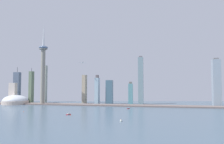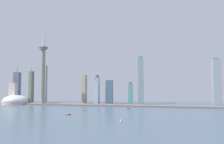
{
  "view_description": "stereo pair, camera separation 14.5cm",
  "coord_description": "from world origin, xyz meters",
  "px_view_note": "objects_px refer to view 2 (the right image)",
  "views": [
    {
      "loc": [
        163.99,
        -354.59,
        69.64
      ],
      "look_at": [
        10.76,
        383.81,
        116.0
      ],
      "focal_mm": 35.7,
      "sensor_mm": 36.0,
      "label": 1
    },
    {
      "loc": [
        164.13,
        -354.56,
        69.64
      ],
      "look_at": [
        10.76,
        383.81,
        116.0
      ],
      "focal_mm": 35.7,
      "sensor_mm": 36.0,
      "label": 2
    }
  ],
  "objects_px": {
    "skyscraper_5": "(141,81)",
    "observation_tower": "(43,66)",
    "skyscraper_0": "(31,87)",
    "skyscraper_10": "(13,93)",
    "stadium_dome": "(15,101)",
    "skyscraper_9": "(97,90)",
    "skyscraper_1": "(216,82)",
    "skyscraper_7": "(131,93)",
    "skyscraper_6": "(17,87)",
    "boat_4": "(68,114)",
    "skyscraper_3": "(45,84)",
    "boat_3": "(121,121)",
    "channel_buoy_1": "(24,111)",
    "skyscraper_2": "(84,89)",
    "airplane": "(83,63)",
    "skyscraper_8": "(109,92)",
    "boat_2": "(128,108)",
    "channel_buoy_0": "(71,115)"
  },
  "relations": [
    {
      "from": "skyscraper_0",
      "to": "channel_buoy_1",
      "type": "height_order",
      "value": "skyscraper_0"
    },
    {
      "from": "skyscraper_3",
      "to": "boat_4",
      "type": "relative_size",
      "value": 11.72
    },
    {
      "from": "skyscraper_0",
      "to": "skyscraper_10",
      "type": "xyz_separation_m",
      "value": [
        -60.82,
        -29.6,
        -23.3
      ]
    },
    {
      "from": "skyscraper_7",
      "to": "boat_2",
      "type": "distance_m",
      "value": 179.74
    },
    {
      "from": "skyscraper_1",
      "to": "skyscraper_9",
      "type": "bearing_deg",
      "value": 179.84
    },
    {
      "from": "stadium_dome",
      "to": "skyscraper_1",
      "type": "xyz_separation_m",
      "value": [
        723.27,
        66.64,
        68.91
      ]
    },
    {
      "from": "skyscraper_8",
      "to": "skyscraper_1",
      "type": "bearing_deg",
      "value": -2.43
    },
    {
      "from": "skyscraper_1",
      "to": "skyscraper_2",
      "type": "distance_m",
      "value": 487.41
    },
    {
      "from": "skyscraper_7",
      "to": "boat_3",
      "type": "distance_m",
      "value": 418.62
    },
    {
      "from": "skyscraper_0",
      "to": "skyscraper_1",
      "type": "bearing_deg",
      "value": 0.86
    },
    {
      "from": "stadium_dome",
      "to": "boat_3",
      "type": "relative_size",
      "value": 11.99
    },
    {
      "from": "skyscraper_8",
      "to": "channel_buoy_0",
      "type": "bearing_deg",
      "value": -93.43
    },
    {
      "from": "skyscraper_10",
      "to": "channel_buoy_1",
      "type": "distance_m",
      "value": 317.31
    },
    {
      "from": "skyscraper_8",
      "to": "boat_4",
      "type": "relative_size",
      "value": 6.87
    },
    {
      "from": "boat_4",
      "to": "channel_buoy_1",
      "type": "height_order",
      "value": "boat_4"
    },
    {
      "from": "observation_tower",
      "to": "skyscraper_8",
      "type": "distance_m",
      "value": 267.24
    },
    {
      "from": "stadium_dome",
      "to": "skyscraper_9",
      "type": "height_order",
      "value": "skyscraper_9"
    },
    {
      "from": "skyscraper_7",
      "to": "airplane",
      "type": "height_order",
      "value": "airplane"
    },
    {
      "from": "observation_tower",
      "to": "skyscraper_10",
      "type": "bearing_deg",
      "value": 171.9
    },
    {
      "from": "skyscraper_2",
      "to": "skyscraper_7",
      "type": "relative_size",
      "value": 1.33
    },
    {
      "from": "skyscraper_2",
      "to": "skyscraper_9",
      "type": "height_order",
      "value": "skyscraper_2"
    },
    {
      "from": "skyscraper_1",
      "to": "airplane",
      "type": "height_order",
      "value": "skyscraper_1"
    },
    {
      "from": "skyscraper_9",
      "to": "skyscraper_10",
      "type": "bearing_deg",
      "value": -172.91
    },
    {
      "from": "observation_tower",
      "to": "skyscraper_5",
      "type": "relative_size",
      "value": 1.67
    },
    {
      "from": "boat_2",
      "to": "skyscraper_3",
      "type": "bearing_deg",
      "value": 112.74
    },
    {
      "from": "skyscraper_10",
      "to": "channel_buoy_1",
      "type": "xyz_separation_m",
      "value": [
        205.47,
        -238.57,
        -39.36
      ]
    },
    {
      "from": "skyscraper_5",
      "to": "skyscraper_10",
      "type": "relative_size",
      "value": 2.25
    },
    {
      "from": "channel_buoy_0",
      "to": "airplane",
      "type": "distance_m",
      "value": 341.52
    },
    {
      "from": "skyscraper_0",
      "to": "boat_4",
      "type": "height_order",
      "value": "skyscraper_0"
    },
    {
      "from": "skyscraper_7",
      "to": "skyscraper_8",
      "type": "bearing_deg",
      "value": -169.71
    },
    {
      "from": "skyscraper_1",
      "to": "skyscraper_7",
      "type": "bearing_deg",
      "value": 174.17
    },
    {
      "from": "skyscraper_3",
      "to": "skyscraper_7",
      "type": "relative_size",
      "value": 1.83
    },
    {
      "from": "stadium_dome",
      "to": "skyscraper_8",
      "type": "relative_size",
      "value": 1.06
    },
    {
      "from": "skyscraper_0",
      "to": "skyscraper_9",
      "type": "distance_m",
      "value": 270.67
    },
    {
      "from": "skyscraper_7",
      "to": "boat_3",
      "type": "height_order",
      "value": "skyscraper_7"
    },
    {
      "from": "boat_3",
      "to": "skyscraper_6",
      "type": "bearing_deg",
      "value": -123.14
    },
    {
      "from": "observation_tower",
      "to": "skyscraper_1",
      "type": "relative_size",
      "value": 1.84
    },
    {
      "from": "observation_tower",
      "to": "skyscraper_5",
      "type": "bearing_deg",
      "value": 12.75
    },
    {
      "from": "stadium_dome",
      "to": "skyscraper_7",
      "type": "relative_size",
      "value": 1.13
    },
    {
      "from": "airplane",
      "to": "skyscraper_0",
      "type": "bearing_deg",
      "value": -108.72
    },
    {
      "from": "skyscraper_2",
      "to": "channel_buoy_1",
      "type": "relative_size",
      "value": 59.47
    },
    {
      "from": "skyscraper_5",
      "to": "observation_tower",
      "type": "bearing_deg",
      "value": -167.25
    },
    {
      "from": "skyscraper_7",
      "to": "skyscraper_6",
      "type": "bearing_deg",
      "value": -177.37
    },
    {
      "from": "observation_tower",
      "to": "channel_buoy_1",
      "type": "distance_m",
      "value": 269.09
    },
    {
      "from": "skyscraper_2",
      "to": "airplane",
      "type": "bearing_deg",
      "value": -78.23
    },
    {
      "from": "skyscraper_7",
      "to": "skyscraper_8",
      "type": "distance_m",
      "value": 81.23
    },
    {
      "from": "stadium_dome",
      "to": "channel_buoy_1",
      "type": "distance_m",
      "value": 275.16
    },
    {
      "from": "skyscraper_1",
      "to": "boat_4",
      "type": "xyz_separation_m",
      "value": [
        -406.34,
        -312.62,
        -79.22
      ]
    },
    {
      "from": "skyscraper_7",
      "to": "boat_4",
      "type": "height_order",
      "value": "skyscraper_7"
    },
    {
      "from": "skyscraper_7",
      "to": "channel_buoy_0",
      "type": "xyz_separation_m",
      "value": [
        -99.82,
        -349.14,
        -39.02
      ]
    }
  ]
}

